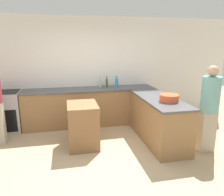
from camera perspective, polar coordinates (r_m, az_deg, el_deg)
The scene contains 11 objects.
ground_plane at distance 4.09m, azimuth -2.51°, elevation -15.75°, with size 14.00×14.00×0.00m, color tan.
wall_back at distance 5.76m, azimuth -6.34°, elevation 7.16°, with size 8.00×0.06×2.70m.
counter_back at distance 5.60m, azimuth -5.73°, elevation -2.22°, with size 3.28×0.66×0.94m.
counter_peninsula at distance 4.77m, azimuth 11.79°, elevation -5.39°, with size 0.69×1.90×0.94m.
range_oven at distance 5.75m, azimuth -26.16°, elevation -3.16°, with size 0.74×0.63×0.95m.
island_table at distance 4.47m, azimuth -7.62°, elevation -6.99°, with size 0.59×0.78×0.87m.
mixing_bowl at distance 4.37m, azimuth 14.72°, elevation -0.01°, with size 0.37×0.37×0.14m.
dish_soap_bottle at distance 5.59m, azimuth 1.19°, elevation 3.99°, with size 0.08×0.08×0.30m.
olive_oil_bottle at distance 5.64m, azimuth -1.36°, elevation 4.03°, with size 0.06×0.06×0.29m.
vinegar_bottle_clear at distance 5.67m, azimuth -3.14°, elevation 4.04°, with size 0.06×0.06×0.29m.
person_at_peninsula at distance 4.43m, azimuth 24.07°, elevation -2.02°, with size 0.33×0.33×1.65m.
Camera 1 is at (-0.57, -3.50, 2.03)m, focal length 35.00 mm.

